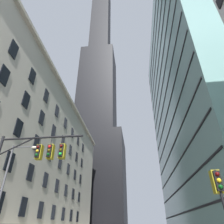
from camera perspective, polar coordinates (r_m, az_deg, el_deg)
station_building at (r=40.78m, az=-25.35°, el=-10.45°), size 14.72×62.56×27.66m
dark_skyscraper at (r=101.27m, az=-4.38°, el=0.34°), size 26.39×26.39×186.18m
glass_office_midrise at (r=51.93m, az=24.03°, el=3.80°), size 17.11×48.14×57.55m
traffic_signal_mast at (r=15.00m, az=-22.21°, el=-13.40°), size 6.32×0.63×7.53m
traffic_light_near_right at (r=10.83m, az=28.55°, el=-18.63°), size 0.40×0.63×4.00m
street_lamppost at (r=20.77m, az=-28.11°, el=-17.73°), size 2.57×0.32×8.53m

